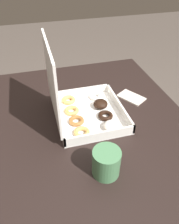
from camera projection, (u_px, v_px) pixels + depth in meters
ground_plane at (85, 213)px, 1.36m from camera, size 8.00×8.00×0.00m
dining_table at (84, 141)px, 0.95m from camera, size 0.93×0.84×0.77m
donut_box at (80, 104)px, 0.84m from camera, size 0.30×0.27×0.32m
coffee_mug at (106, 162)px, 0.65m from camera, size 0.09×0.09×0.09m
paper_napkin at (131, 97)px, 0.99m from camera, size 0.14×0.12×0.01m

